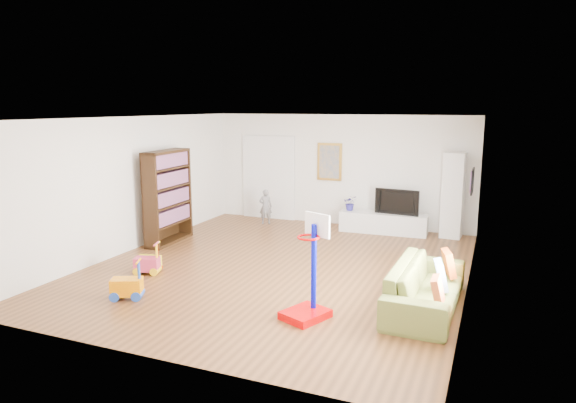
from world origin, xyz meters
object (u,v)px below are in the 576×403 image
at_px(media_console, 383,223).
at_px(sofa, 426,286).
at_px(bookshelf, 168,197).
at_px(basketball_hoop, 306,268).

xyz_separation_m(media_console, sofa, (1.51, -4.25, 0.10)).
relative_size(media_console, sofa, 0.88).
bearing_deg(media_console, bookshelf, -149.82).
bearing_deg(media_console, sofa, -72.25).
distance_m(media_console, bookshelf, 4.91).
distance_m(media_console, sofa, 4.51).
bearing_deg(basketball_hoop, media_console, 113.08).
height_order(bookshelf, basketball_hoop, bookshelf).
bearing_deg(sofa, media_console, 21.00).
xyz_separation_m(bookshelf, sofa, (5.63, -1.68, -0.66)).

